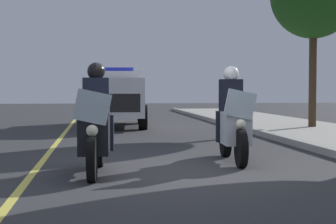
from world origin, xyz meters
TOP-DOWN VIEW (x-y plane):
  - ground_plane at (0.00, 0.00)m, footprint 80.00×80.00m
  - lane_stripe_center at (0.00, -2.22)m, footprint 48.00×0.12m
  - police_motorcycle_lead_left at (-0.03, -1.25)m, footprint 2.14×0.61m
  - police_motorcycle_lead_right at (-1.08, 1.17)m, footprint 2.14×0.61m
  - police_suv at (-10.40, -0.61)m, footprint 5.01×2.32m

SIDE VIEW (x-z plane):
  - ground_plane at x=0.00m, z-range 0.00..0.00m
  - lane_stripe_center at x=0.00m, z-range 0.00..0.01m
  - police_motorcycle_lead_left at x=-0.03m, z-range -0.16..1.56m
  - police_motorcycle_lead_right at x=-1.08m, z-range -0.16..1.56m
  - police_suv at x=-10.40m, z-range 0.04..2.09m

